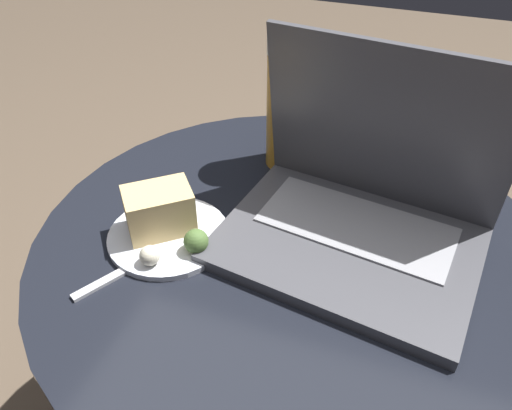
% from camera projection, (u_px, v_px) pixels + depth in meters
% --- Properties ---
extents(table, '(0.73, 0.73, 0.56)m').
position_uv_depth(table, '(287.00, 302.00, 0.79)').
color(table, '#515156').
rests_on(table, ground_plane).
extents(laptop, '(0.37, 0.30, 0.26)m').
position_uv_depth(laptop, '(359.00, 206.00, 0.68)').
color(laptop, '#47474C').
rests_on(laptop, table).
extents(beer_glass, '(0.07, 0.07, 0.22)m').
position_uv_depth(beer_glass, '(290.00, 103.00, 0.79)').
color(beer_glass, gold).
rests_on(beer_glass, table).
extents(snack_plate, '(0.17, 0.17, 0.07)m').
position_uv_depth(snack_plate, '(165.00, 223.00, 0.69)').
color(snack_plate, silver).
rests_on(snack_plate, table).
extents(fork, '(0.10, 0.17, 0.00)m').
position_uv_depth(fork, '(146.00, 259.00, 0.67)').
color(fork, silver).
rests_on(fork, table).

